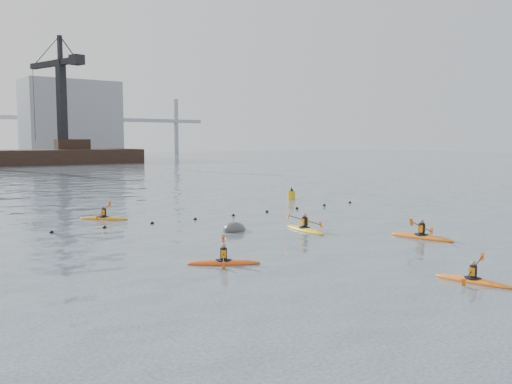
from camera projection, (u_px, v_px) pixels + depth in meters
float_line at (173, 221)px, 34.57m from camera, size 33.24×0.73×0.24m
kayaker_0 at (473, 280)px, 19.80m from camera, size 1.94×2.89×1.06m
kayaker_2 at (224, 262)px, 22.69m from camera, size 2.94×2.21×1.18m
kayaker_3 at (305, 229)px, 31.01m from camera, size 2.43×3.62×1.27m
kayaker_4 at (421, 236)px, 28.65m from camera, size 2.47×3.67×1.32m
kayaker_5 at (104, 218)px, 35.43m from camera, size 2.81×2.72×1.19m
mooring_buoy at (235, 230)px, 31.15m from camera, size 2.46×2.18×1.40m
nav_buoy at (291, 195)px, 47.40m from camera, size 0.66×0.66×1.21m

